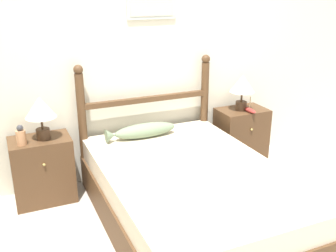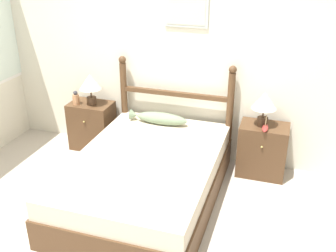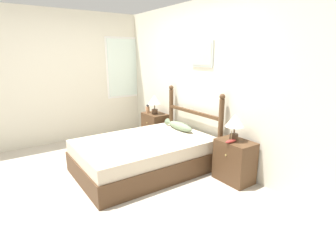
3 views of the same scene
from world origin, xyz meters
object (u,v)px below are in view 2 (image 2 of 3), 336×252
(model_boat, at_px, (265,128))
(table_lamp_left, at_px, (90,84))
(nightstand_right, at_px, (262,150))
(bottle, at_px, (76,98))
(nightstand_left, at_px, (92,125))
(table_lamp_right, at_px, (264,103))
(bed, at_px, (146,178))
(fish_pillow, at_px, (159,118))

(model_boat, bearing_deg, table_lamp_left, 177.55)
(model_boat, bearing_deg, nightstand_right, 94.70)
(bottle, bearing_deg, model_boat, -0.88)
(table_lamp_left, height_order, model_boat, table_lamp_left)
(nightstand_left, distance_m, nightstand_right, 2.07)
(table_lamp_right, bearing_deg, nightstand_right, 21.89)
(nightstand_left, xyz_separation_m, table_lamp_right, (2.04, -0.01, 0.56))
(bed, relative_size, model_boat, 10.14)
(nightstand_left, bearing_deg, table_lamp_right, -0.36)
(table_lamp_right, relative_size, bottle, 2.19)
(table_lamp_left, bearing_deg, table_lamp_right, 0.31)
(bottle, height_order, fish_pillow, bottle)
(bed, xyz_separation_m, model_boat, (1.05, 0.73, 0.37))
(table_lamp_right, bearing_deg, fish_pillow, -176.22)
(nightstand_left, xyz_separation_m, nightstand_right, (2.07, 0.00, 0.00))
(table_lamp_left, relative_size, table_lamp_right, 1.00)
(table_lamp_left, relative_size, bottle, 2.19)
(table_lamp_left, relative_size, fish_pillow, 0.56)
(bed, bearing_deg, bottle, 147.02)
(bed, xyz_separation_m, bottle, (-1.18, 0.77, 0.42))
(model_boat, bearing_deg, fish_pillow, 178.85)
(nightstand_left, bearing_deg, bottle, -151.89)
(bed, bearing_deg, nightstand_left, 140.87)
(nightstand_right, height_order, fish_pillow, fish_pillow)
(bottle, bearing_deg, fish_pillow, -0.58)
(fish_pillow, bearing_deg, nightstand_left, 174.50)
(table_lamp_left, xyz_separation_m, model_boat, (2.05, -0.09, -0.24))
(table_lamp_left, height_order, bottle, table_lamp_left)
(model_boat, bearing_deg, bottle, 179.12)
(model_boat, xyz_separation_m, fish_pillow, (-1.17, 0.02, -0.06))
(bed, relative_size, bottle, 11.60)
(table_lamp_left, bearing_deg, bed, -39.33)
(table_lamp_left, xyz_separation_m, fish_pillow, (0.87, -0.06, -0.30))
(nightstand_right, height_order, model_boat, model_boat)
(bottle, relative_size, fish_pillow, 0.25)
(nightstand_left, height_order, bottle, bottle)
(table_lamp_left, distance_m, bottle, 0.27)
(table_lamp_left, bearing_deg, model_boat, -2.45)
(table_lamp_right, xyz_separation_m, fish_pillow, (-1.13, -0.07, -0.30))
(bottle, xyz_separation_m, model_boat, (2.23, -0.03, -0.05))
(table_lamp_right, distance_m, fish_pillow, 1.17)
(bed, relative_size, table_lamp_left, 5.31)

